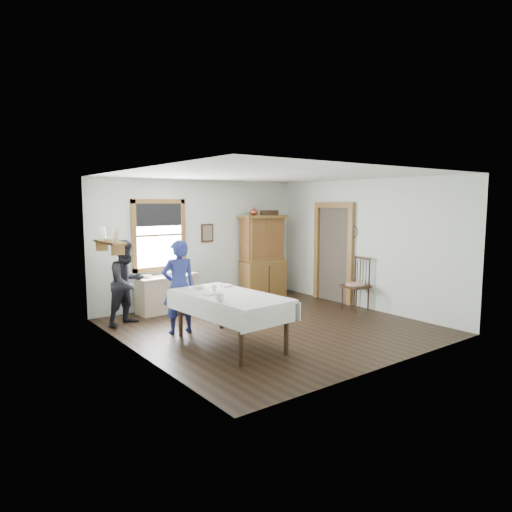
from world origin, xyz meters
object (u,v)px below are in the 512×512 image
spindle_chair (356,284)px  figure_dark (127,286)px  wicker_basket (250,297)px  china_hutch (263,256)px  dining_table (230,320)px  pail (235,296)px  work_counter (167,294)px  woman_blue (179,290)px

spindle_chair → figure_dark: (-4.21, 1.74, 0.17)m
wicker_basket → figure_dark: figure_dark is taller
china_hutch → dining_table: china_hutch is taller
pail → figure_dark: size_ratio=0.21×
spindle_chair → work_counter: bearing=148.1°
woman_blue → wicker_basket: bearing=-142.8°
wicker_basket → woman_blue: woman_blue is taller
figure_dark → work_counter: bearing=4.3°
dining_table → pail: size_ratio=6.63×
dining_table → spindle_chair: 3.40m
wicker_basket → figure_dark: bearing=-176.7°
dining_table → wicker_basket: size_ratio=5.50×
wicker_basket → woman_blue: (-2.40, -1.22, 0.63)m
figure_dark → spindle_chair: bearing=-42.7°
dining_table → woman_blue: (-0.32, 1.08, 0.34)m
dining_table → woman_blue: woman_blue is taller
china_hutch → wicker_basket: size_ratio=5.23×
spindle_chair → china_hutch: bearing=111.1°
spindle_chair → pail: size_ratio=3.62×
china_hutch → spindle_chair: (0.73, -2.20, -0.41)m
work_counter → dining_table: 2.61m
woman_blue → figure_dark: (-0.51, 1.06, -0.02)m
woman_blue → figure_dark: size_ratio=1.03×
wicker_basket → dining_table: bearing=-132.1°
china_hutch → dining_table: size_ratio=0.95×
figure_dark → china_hutch: bearing=-12.7°
work_counter → wicker_basket: size_ratio=3.51×
spindle_chair → woman_blue: woman_blue is taller
china_hutch → woman_blue: size_ratio=1.30×
work_counter → figure_dark: bearing=-159.7°
work_counter → pail: bearing=-11.1°
china_hutch → woman_blue: china_hutch is taller
work_counter → china_hutch: bearing=-4.4°
china_hutch → pail: china_hutch is taller
work_counter → pail: 1.56m
woman_blue → figure_dark: bearing=-54.2°
pail → woman_blue: bearing=-146.9°
dining_table → woman_blue: size_ratio=1.36×
work_counter → china_hutch: 2.53m
wicker_basket → woman_blue: 2.76m
work_counter → woman_blue: 1.65m
woman_blue → work_counter: bearing=-98.5°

